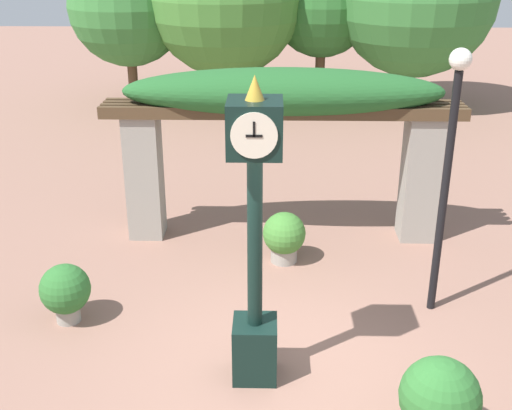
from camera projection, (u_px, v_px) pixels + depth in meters
ground_plane at (285, 368)px, 7.17m from camera, size 60.00×60.00×0.00m
pedestal_clock at (255, 243)px, 6.45m from camera, size 0.52×0.57×3.30m
pergola at (283, 112)px, 9.60m from camera, size 5.42×1.13×2.70m
potted_plant_near_left at (65, 291)px, 7.90m from camera, size 0.63×0.63×0.77m
potted_plant_near_right at (439, 401)px, 5.89m from camera, size 0.75×0.75×0.93m
potted_plant_far_left at (284, 236)px, 9.40m from camera, size 0.63×0.63×0.77m
lamp_post at (449, 152)px, 7.54m from camera, size 0.25×0.25×3.33m
tree_line at (289, 0)px, 17.54m from camera, size 11.76×4.37×5.14m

